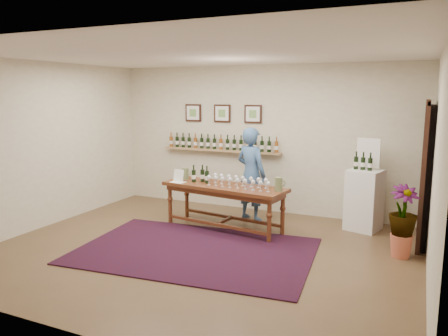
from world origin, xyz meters
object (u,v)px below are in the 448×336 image
at_px(potted_plant, 403,221).
at_px(person, 251,174).
at_px(tasting_table, 224,192).
at_px(display_pedestal, 364,200).

relative_size(potted_plant, person, 0.52).
height_order(potted_plant, person, person).
relative_size(tasting_table, person, 1.31).
bearing_deg(potted_plant, display_pedestal, 120.41).
height_order(display_pedestal, person, person).
height_order(tasting_table, display_pedestal, display_pedestal).
distance_m(display_pedestal, person, 1.98).
bearing_deg(tasting_table, potted_plant, 4.55).
height_order(display_pedestal, potted_plant, display_pedestal).
xyz_separation_m(tasting_table, display_pedestal, (2.15, 0.94, -0.13)).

